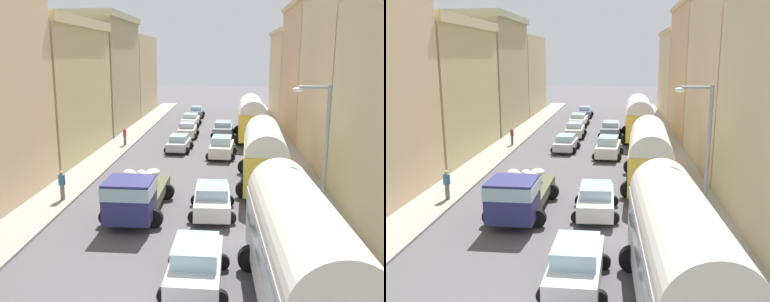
# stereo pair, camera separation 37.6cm
# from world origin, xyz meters

# --- Properties ---
(ground_plane) EXTENTS (154.00, 154.00, 0.00)m
(ground_plane) POSITION_xyz_m (0.00, 27.00, 0.00)
(ground_plane) COLOR #504C51
(sidewalk_left) EXTENTS (2.50, 70.00, 0.14)m
(sidewalk_left) POSITION_xyz_m (-7.25, 27.00, 0.07)
(sidewalk_left) COLOR gray
(sidewalk_left) RESTS_ON ground
(sidewalk_right) EXTENTS (2.50, 70.00, 0.14)m
(sidewalk_right) POSITION_xyz_m (7.25, 27.00, 0.07)
(sidewalk_right) COLOR #B2AB9E
(sidewalk_right) RESTS_ON ground
(building_left_2) EXTENTS (5.09, 12.93, 10.84)m
(building_left_2) POSITION_xyz_m (-10.81, 23.76, 5.45)
(building_left_2) COLOR tan
(building_left_2) RESTS_ON ground
(building_left_3) EXTENTS (6.43, 12.87, 12.26)m
(building_left_3) POSITION_xyz_m (-11.42, 37.25, 6.16)
(building_left_3) COLOR tan
(building_left_3) RESTS_ON ground
(building_left_4) EXTENTS (5.85, 12.81, 10.59)m
(building_left_4) POSITION_xyz_m (-11.43, 50.39, 5.29)
(building_left_4) COLOR tan
(building_left_4) RESTS_ON ground
(building_right_2) EXTENTS (5.95, 11.89, 12.26)m
(building_right_2) POSITION_xyz_m (11.47, 22.06, 6.13)
(building_right_2) COLOR #D3B58D
(building_right_2) RESTS_ON ground
(building_right_3) EXTENTS (5.35, 12.83, 12.98)m
(building_right_3) POSITION_xyz_m (10.93, 34.67, 6.51)
(building_right_3) COLOR tan
(building_right_3) RESTS_ON ground
(building_right_4) EXTENTS (4.54, 14.29, 11.17)m
(building_right_4) POSITION_xyz_m (10.56, 48.48, 5.61)
(building_right_4) COLOR #D9BB8D
(building_right_4) RESTS_ON ground
(parked_bus_0) EXTENTS (3.61, 8.99, 4.07)m
(parked_bus_0) POSITION_xyz_m (4.81, 2.86, 2.23)
(parked_bus_0) COLOR silver
(parked_bus_0) RESTS_ON ground
(parked_bus_1) EXTENTS (3.55, 8.48, 3.93)m
(parked_bus_1) POSITION_xyz_m (4.82, 16.71, 2.15)
(parked_bus_1) COLOR gold
(parked_bus_1) RESTS_ON ground
(parked_bus_2) EXTENTS (3.43, 8.14, 4.15)m
(parked_bus_2) POSITION_xyz_m (4.79, 31.52, 2.28)
(parked_bus_2) COLOR gold
(parked_bus_2) RESTS_ON ground
(cargo_truck_0) EXTENTS (3.14, 6.88, 2.36)m
(cargo_truck_0) POSITION_xyz_m (-2.00, 10.67, 1.27)
(cargo_truck_0) COLOR navy
(cargo_truck_0) RESTS_ON ground
(car_0) EXTENTS (2.34, 3.71, 1.41)m
(car_0) POSITION_xyz_m (-1.58, 26.05, 0.72)
(car_0) COLOR silver
(car_0) RESTS_ON ground
(car_1) EXTENTS (2.21, 3.78, 1.51)m
(car_1) POSITION_xyz_m (-1.46, 32.38, 0.76)
(car_1) COLOR beige
(car_1) RESTS_ON ground
(car_2) EXTENTS (2.40, 4.19, 1.51)m
(car_2) POSITION_xyz_m (-1.74, 39.03, 0.77)
(car_2) COLOR silver
(car_2) RESTS_ON ground
(car_3) EXTENTS (2.16, 4.24, 1.45)m
(car_3) POSITION_xyz_m (-1.62, 46.65, 0.74)
(car_3) COLOR slate
(car_3) RESTS_ON ground
(car_4) EXTENTS (2.41, 4.12, 1.65)m
(car_4) POSITION_xyz_m (1.51, 4.34, 0.82)
(car_4) COLOR silver
(car_4) RESTS_ON ground
(car_5) EXTENTS (2.45, 4.06, 1.58)m
(car_5) POSITION_xyz_m (1.81, 11.41, 0.80)
(car_5) COLOR silver
(car_5) RESTS_ON ground
(car_6) EXTENTS (2.49, 4.09, 1.71)m
(car_6) POSITION_xyz_m (2.08, 24.14, 0.85)
(car_6) COLOR white
(car_6) RESTS_ON ground
(car_7) EXTENTS (2.48, 4.40, 1.53)m
(car_7) POSITION_xyz_m (2.08, 33.21, 0.78)
(car_7) COLOR gray
(car_7) RESTS_ON ground
(pedestrian_1) EXTENTS (0.39, 0.39, 1.72)m
(pedestrian_1) POSITION_xyz_m (-6.65, 27.55, 0.99)
(pedestrian_1) COLOR #4F3F39
(pedestrian_1) RESTS_ON ground
(pedestrian_2) EXTENTS (0.49, 0.49, 1.81)m
(pedestrian_2) POSITION_xyz_m (-6.59, 12.59, 1.03)
(pedestrian_2) COLOR slate
(pedestrian_2) RESTS_ON ground
(streetlamp_near) EXTENTS (1.53, 0.28, 6.92)m
(streetlamp_near) POSITION_xyz_m (6.32, 7.68, 4.07)
(streetlamp_near) COLOR gray
(streetlamp_near) RESTS_ON ground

